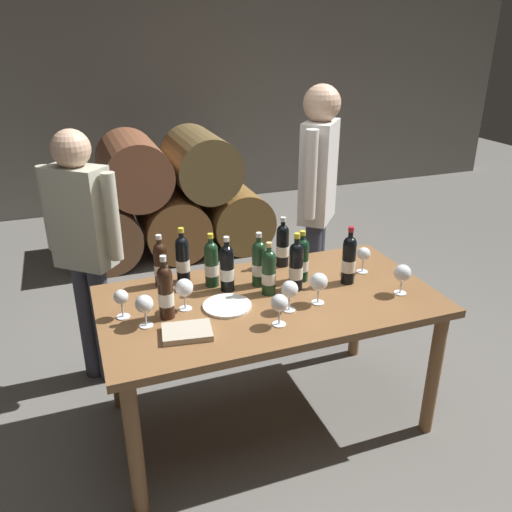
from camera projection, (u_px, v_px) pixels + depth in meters
ground_plane at (268, 416)px, 2.96m from camera, size 14.00×14.00×0.00m
cellar_back_wall at (136, 87)px, 6.01m from camera, size 10.00×0.24×2.80m
barrel_stack at (169, 199)px, 4.98m from camera, size 1.86×0.90×1.15m
dining_table at (269, 313)px, 2.69m from camera, size 1.70×0.90×0.76m
wine_bottle_0 at (302, 259)px, 2.79m from camera, size 0.07×0.07×0.28m
wine_bottle_1 at (296, 266)px, 2.69m from camera, size 0.07×0.07×0.31m
wine_bottle_2 at (227, 267)px, 2.68m from camera, size 0.07×0.07×0.30m
wine_bottle_3 at (269, 272)px, 2.65m from camera, size 0.07×0.07×0.28m
wine_bottle_4 at (211, 263)px, 2.73m from camera, size 0.07×0.07×0.29m
wine_bottle_5 at (260, 263)px, 2.74m from camera, size 0.07×0.07×0.30m
wine_bottle_6 at (166, 291)px, 2.42m from camera, size 0.07×0.07×0.32m
wine_bottle_7 at (349, 259)px, 2.76m from camera, size 0.07×0.07×0.32m
wine_bottle_8 at (183, 259)px, 2.77m from camera, size 0.07×0.07×0.31m
wine_bottle_9 at (283, 245)px, 2.97m from camera, size 0.07×0.07×0.29m
wine_bottle_10 at (161, 264)px, 2.74m from camera, size 0.07×0.07×0.28m
wine_glass_0 at (144, 305)px, 2.36m from camera, size 0.08×0.08×0.16m
wine_glass_1 at (402, 274)px, 2.65m from camera, size 0.09×0.09×0.16m
wine_glass_2 at (279, 304)px, 2.37m from camera, size 0.08×0.08×0.16m
wine_glass_3 at (364, 255)px, 2.89m from camera, size 0.07×0.07×0.15m
wine_glass_4 at (121, 298)px, 2.43m from camera, size 0.07×0.07×0.14m
wine_glass_5 at (184, 288)px, 2.50m from camera, size 0.09×0.09×0.16m
wine_glass_6 at (290, 290)px, 2.49m from camera, size 0.08×0.08×0.16m
wine_glass_7 at (319, 282)px, 2.56m from camera, size 0.09×0.09×0.16m
tasting_notebook at (187, 332)px, 2.33m from camera, size 0.24×0.19×0.03m
serving_plate at (227, 306)px, 2.56m from camera, size 0.24×0.24×0.01m
sommelier_presenting at (318, 192)px, 3.38m from camera, size 0.35×0.40×1.72m
taster_seated_left at (84, 240)px, 2.94m from camera, size 0.40×0.35×1.54m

